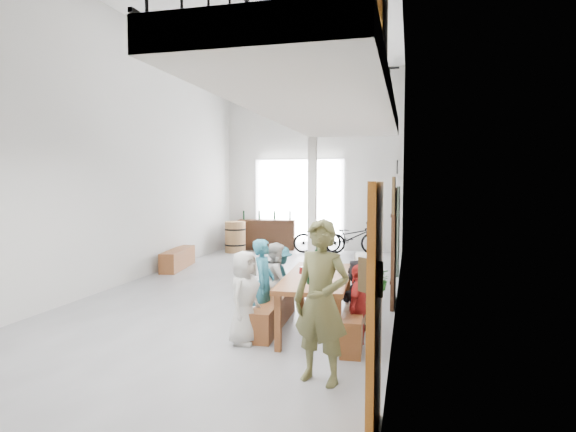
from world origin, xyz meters
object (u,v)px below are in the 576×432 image
(tasting_table, at_px, (317,281))
(oak_barrel, at_px, (235,237))
(side_bench, at_px, (178,259))
(serving_counter, at_px, (267,235))
(bicycle_near, at_px, (351,237))
(host_standing, at_px, (321,301))
(bench_inner, at_px, (274,312))

(tasting_table, distance_m, oak_barrel, 7.90)
(side_bench, xyz_separation_m, serving_counter, (1.13, 3.76, 0.23))
(tasting_table, xyz_separation_m, bicycle_near, (-0.43, 7.59, -0.23))
(host_standing, bearing_deg, side_bench, 145.62)
(bench_inner, distance_m, host_standing, 2.15)
(tasting_table, bearing_deg, bicycle_near, 89.79)
(side_bench, xyz_separation_m, oak_barrel, (0.40, 2.90, 0.23))
(oak_barrel, height_order, host_standing, host_standing)
(bench_inner, xyz_separation_m, serving_counter, (-2.43, 7.71, 0.26))
(side_bench, distance_m, serving_counter, 3.93)
(side_bench, bearing_deg, bicycle_near, 43.32)
(oak_barrel, bearing_deg, host_standing, -64.16)
(tasting_table, xyz_separation_m, host_standing, (0.36, -1.71, 0.15))
(bench_inner, relative_size, host_standing, 1.04)
(side_bench, relative_size, host_standing, 0.98)
(tasting_table, bearing_deg, side_bench, 132.92)
(bicycle_near, bearing_deg, oak_barrel, 102.59)
(side_bench, relative_size, serving_counter, 0.95)
(tasting_table, xyz_separation_m, oak_barrel, (-3.81, 6.92, -0.24))
(side_bench, distance_m, oak_barrel, 2.94)
(serving_counter, bearing_deg, bicycle_near, -12.72)
(side_bench, height_order, serving_counter, serving_counter)
(oak_barrel, xyz_separation_m, serving_counter, (0.73, 0.86, 0.00))
(host_standing, bearing_deg, bench_inner, 136.87)
(tasting_table, xyz_separation_m, serving_counter, (-3.08, 7.78, -0.24))
(serving_counter, distance_m, host_standing, 10.10)
(side_bench, distance_m, bicycle_near, 5.21)
(oak_barrel, height_order, serving_counter, serving_counter)
(side_bench, bearing_deg, bench_inner, -48.01)
(oak_barrel, bearing_deg, tasting_table, -61.14)
(bench_inner, xyz_separation_m, host_standing, (1.02, -1.77, 0.65))
(oak_barrel, bearing_deg, serving_counter, 49.56)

